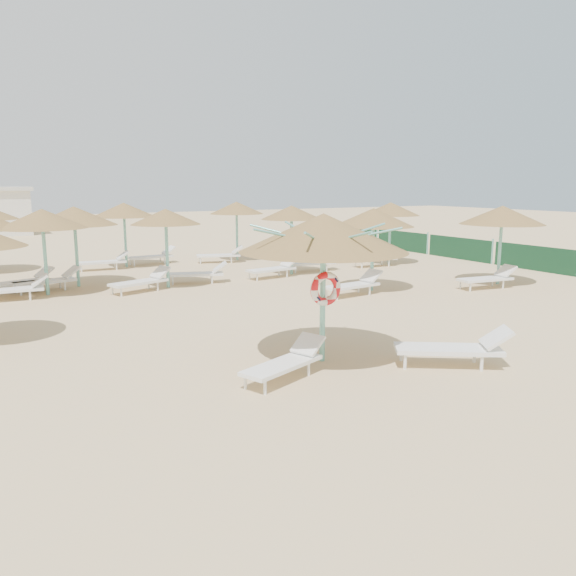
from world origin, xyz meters
TOP-DOWN VIEW (x-y plane):
  - ground at (0.00, 0.00)m, footprint 120.00×120.00m
  - main_palapa at (0.12, 0.26)m, footprint 3.23×3.23m
  - lounger_main_a at (-1.00, -0.29)m, footprint 1.89×1.17m
  - lounger_main_b at (2.16, -1.27)m, footprint 2.13×1.71m
  - palapa_field at (0.86, 10.32)m, footprint 19.48×14.42m
  - windbreak_fence at (14.00, 9.96)m, footprint 0.08×19.84m

SIDE VIEW (x-z plane):
  - ground at x=0.00m, z-range 0.00..0.00m
  - lounger_main_a at x=-1.00m, z-range -0.02..0.65m
  - lounger_main_b at x=2.16m, z-range -0.02..0.76m
  - windbreak_fence at x=14.00m, z-range -0.05..1.05m
  - palapa_field at x=0.86m, z-range 0.94..3.66m
  - main_palapa at x=0.12m, z-range 1.07..3.97m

